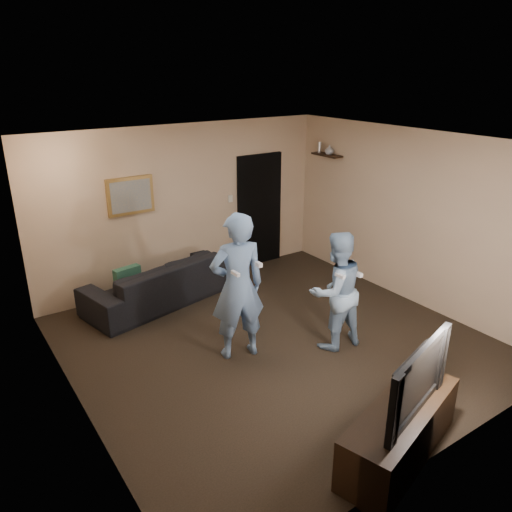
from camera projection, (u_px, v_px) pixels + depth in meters
ground at (275, 342)px, 6.60m from camera, size 5.00×5.00×0.00m
ceiling at (278, 143)px, 5.67m from camera, size 5.00×5.00×0.04m
wall_back at (185, 206)px, 8.07m from camera, size 5.00×0.04×2.60m
wall_front at (452, 335)px, 4.21m from camera, size 5.00×0.04×2.60m
wall_left at (69, 301)px, 4.82m from camera, size 0.04×5.00×2.60m
wall_right at (411, 217)px, 7.45m from camera, size 0.04×5.00×2.60m
sofa at (159, 281)px, 7.62m from camera, size 2.45×1.38×0.68m
throw_pillow at (128, 280)px, 7.32m from camera, size 0.41×0.19×0.40m
painting_frame at (130, 196)px, 7.47m from camera, size 0.72×0.05×0.57m
painting_canvas at (131, 196)px, 7.45m from camera, size 0.62×0.01×0.47m
doorway at (259, 210)px, 8.91m from camera, size 0.90×0.06×2.00m
light_switch at (230, 199)px, 8.49m from camera, size 0.08×0.02×0.12m
wall_shelf at (327, 155)px, 8.53m from camera, size 0.20×0.60×0.03m
shelf_vase at (329, 150)px, 8.46m from camera, size 0.18×0.18×0.16m
shelf_figurine at (319, 147)px, 8.65m from camera, size 0.06×0.06×0.18m
tv_console at (400, 432)px, 4.62m from camera, size 1.64×0.92×0.56m
television at (407, 377)px, 4.40m from camera, size 1.16×0.48×0.67m
wii_player_left at (237, 287)px, 6.01m from camera, size 0.77×0.59×1.86m
wii_player_right at (336, 291)px, 6.27m from camera, size 0.80×0.65×1.55m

